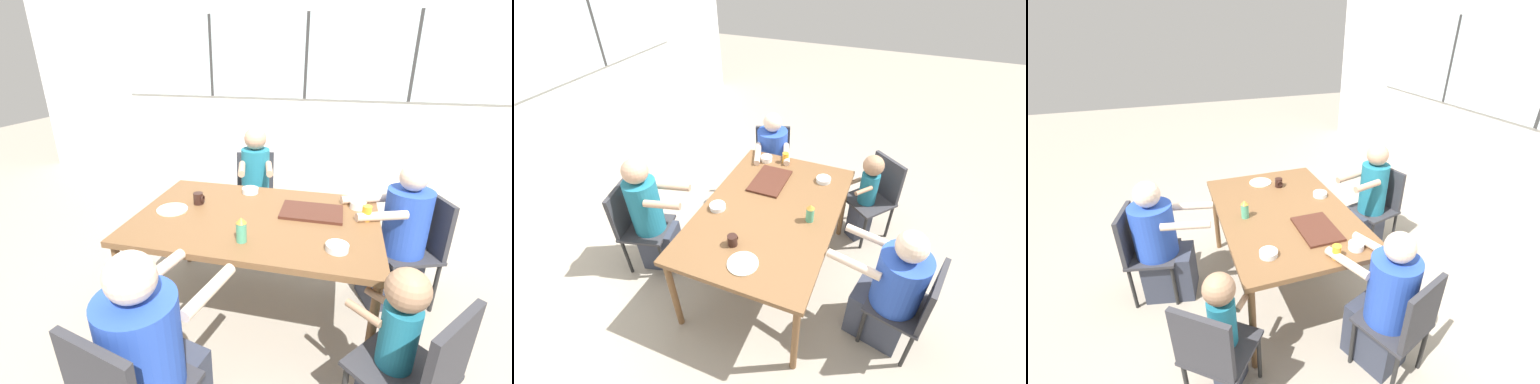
% 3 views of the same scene
% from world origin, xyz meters
% --- Properties ---
extents(ground_plane, '(16.00, 16.00, 0.00)m').
position_xyz_m(ground_plane, '(0.00, 0.00, 0.00)').
color(ground_plane, gray).
extents(dining_table, '(1.61, 1.07, 0.78)m').
position_xyz_m(dining_table, '(0.00, 0.00, 0.72)').
color(dining_table, brown).
rests_on(dining_table, ground_plane).
extents(chair_for_woman_green_shirt, '(0.51, 0.51, 0.86)m').
position_xyz_m(chair_for_woman_green_shirt, '(1.14, 0.42, 0.51)').
color(chair_for_woman_green_shirt, '#333338').
rests_on(chair_for_woman_green_shirt, ground_plane).
extents(chair_for_man_blue_shirt, '(0.49, 0.49, 0.86)m').
position_xyz_m(chair_for_man_blue_shirt, '(-0.30, 1.18, 0.51)').
color(chair_for_man_blue_shirt, '#333338').
rests_on(chair_for_man_blue_shirt, ground_plane).
extents(chair_for_man_teal_shirt, '(0.48, 0.48, 0.86)m').
position_xyz_m(chair_for_man_teal_shirt, '(-0.27, -1.19, 0.51)').
color(chair_for_man_teal_shirt, '#333338').
rests_on(chair_for_man_teal_shirt, ground_plane).
extents(chair_for_toddler, '(0.56, 0.56, 0.86)m').
position_xyz_m(chair_for_toddler, '(0.94, -0.77, 0.51)').
color(chair_for_toddler, '#333338').
rests_on(chair_for_toddler, ground_plane).
extents(person_woman_green_shirt, '(0.64, 0.49, 1.11)m').
position_xyz_m(person_woman_green_shirt, '(0.98, 0.37, 0.50)').
color(person_woman_green_shirt, '#333847').
rests_on(person_woman_green_shirt, ground_plane).
extents(person_man_blue_shirt, '(0.39, 0.54, 1.16)m').
position_xyz_m(person_man_blue_shirt, '(-0.26, 1.03, 0.54)').
color(person_man_blue_shirt, '#333847').
rests_on(person_man_blue_shirt, ground_plane).
extents(person_man_teal_shirt, '(0.47, 0.68, 1.11)m').
position_xyz_m(person_man_teal_shirt, '(-0.23, -1.02, 0.49)').
color(person_man_teal_shirt, '#333847').
rests_on(person_man_teal_shirt, ground_plane).
extents(person_toddler, '(0.35, 0.33, 0.96)m').
position_xyz_m(person_toddler, '(0.83, -0.68, 0.50)').
color(person_toddler, '#333847').
rests_on(person_toddler, ground_plane).
extents(food_tray_dark, '(0.42, 0.28, 0.02)m').
position_xyz_m(food_tray_dark, '(0.36, 0.14, 0.79)').
color(food_tray_dark, '#472319').
rests_on(food_tray_dark, dining_table).
extents(coffee_mug, '(0.08, 0.07, 0.08)m').
position_xyz_m(coffee_mug, '(-0.45, 0.11, 0.82)').
color(coffee_mug, black).
rests_on(coffee_mug, dining_table).
extents(sippy_cup, '(0.06, 0.06, 0.16)m').
position_xyz_m(sippy_cup, '(-0.01, -0.33, 0.86)').
color(sippy_cup, '#4CA57F').
rests_on(sippy_cup, dining_table).
extents(juice_glass, '(0.06, 0.06, 0.10)m').
position_xyz_m(juice_glass, '(0.72, 0.12, 0.83)').
color(juice_glass, gold).
rests_on(juice_glass, dining_table).
extents(bowl_white_shallow, '(0.13, 0.13, 0.04)m').
position_xyz_m(bowl_white_shallow, '(0.54, -0.30, 0.80)').
color(bowl_white_shallow, silver).
rests_on(bowl_white_shallow, dining_table).
extents(bowl_cereal, '(0.11, 0.11, 0.05)m').
position_xyz_m(bowl_cereal, '(0.67, 0.30, 0.80)').
color(bowl_cereal, white).
rests_on(bowl_cereal, dining_table).
extents(bowl_fruit, '(0.13, 0.13, 0.04)m').
position_xyz_m(bowl_fruit, '(-0.14, 0.40, 0.80)').
color(bowl_fruit, silver).
rests_on(bowl_fruit, dining_table).
extents(plate_tortillas, '(0.22, 0.22, 0.01)m').
position_xyz_m(plate_tortillas, '(-0.59, -0.04, 0.78)').
color(plate_tortillas, beige).
rests_on(plate_tortillas, dining_table).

